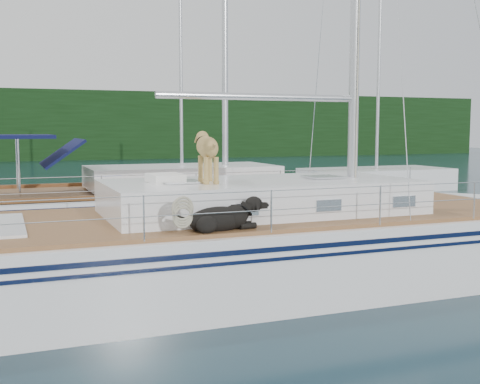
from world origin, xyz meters
name	(u,v)px	position (x,y,z in m)	size (l,w,h in m)	color
ground	(217,289)	(0.00, 0.00, 0.00)	(120.00, 120.00, 0.00)	black
tree_line	(43,125)	(0.00, 45.00, 3.00)	(90.00, 3.00, 6.00)	black
shore_bank	(43,153)	(0.00, 46.20, 0.60)	(92.00, 1.00, 1.20)	#595147
main_sailboat	(222,249)	(0.09, 0.00, 0.67)	(12.00, 3.80, 14.01)	white
neighbor_sailboat	(141,210)	(-0.03, 5.74, 0.63)	(11.00, 3.50, 13.30)	white
bg_boat_center	(182,180)	(4.00, 16.00, 0.45)	(7.20, 3.00, 11.65)	white
bg_boat_east	(376,180)	(12.00, 13.00, 0.46)	(6.40, 3.00, 11.65)	white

